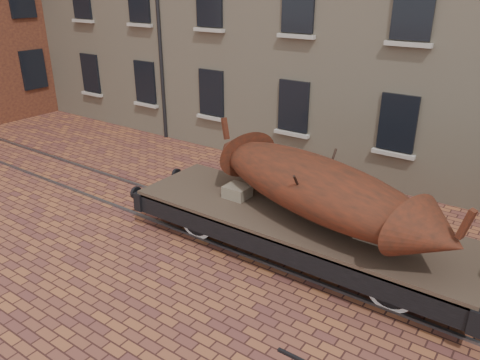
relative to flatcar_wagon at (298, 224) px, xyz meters
The scene contains 4 objects.
ground 0.97m from the flatcar_wagon, behind, with size 90.00×90.00×0.00m, color brown.
rail_track 0.95m from the flatcar_wagon, behind, with size 30.00×1.52×0.06m.
flatcar_wagon is the anchor object (origin of this frame).
iron_boat 1.12m from the flatcar_wagon, ahead, with size 6.85×3.62×1.65m.
Camera 1 is at (4.88, -8.59, 6.06)m, focal length 35.00 mm.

